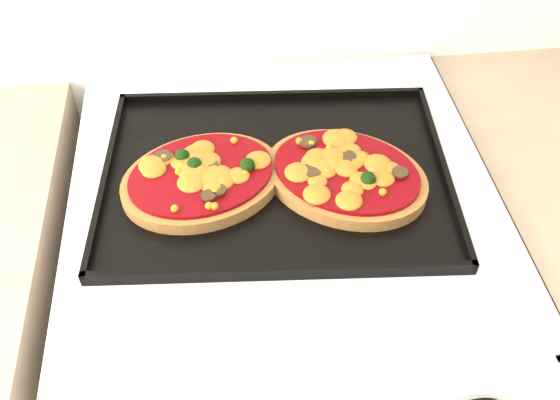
{
  "coord_description": "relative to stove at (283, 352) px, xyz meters",
  "views": [
    {
      "loc": [
        -0.05,
        1.1,
        1.53
      ],
      "look_at": [
        0.02,
        1.67,
        0.92
      ],
      "focal_mm": 40.0,
      "sensor_mm": 36.0,
      "label": 1
    }
  ],
  "objects": [
    {
      "name": "pizza_right",
      "position": [
        0.08,
        -0.01,
        0.48
      ],
      "size": [
        0.28,
        0.26,
        0.03
      ],
      "primitive_type": null,
      "rotation": [
        0.0,
        0.0,
        -0.54
      ],
      "color": "#9C6936",
      "rests_on": "baking_tray"
    },
    {
      "name": "pizza_left",
      "position": [
        -0.11,
        0.0,
        0.48
      ],
      "size": [
        0.26,
        0.22,
        0.03
      ],
      "primitive_type": null,
      "rotation": [
        0.0,
        0.0,
        0.28
      ],
      "color": "#9C6936",
      "rests_on": "baking_tray"
    },
    {
      "name": "baking_tray",
      "position": [
        -0.01,
        0.02,
        0.47
      ],
      "size": [
        0.51,
        0.39,
        0.02
      ],
      "primitive_type": "cube",
      "rotation": [
        0.0,
        0.0,
        -0.08
      ],
      "color": "black",
      "rests_on": "stove"
    },
    {
      "name": "stove",
      "position": [
        0.0,
        0.0,
        0.0
      ],
      "size": [
        0.6,
        0.6,
        0.91
      ],
      "primitive_type": "cube",
      "color": "white",
      "rests_on": "floor"
    }
  ]
}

